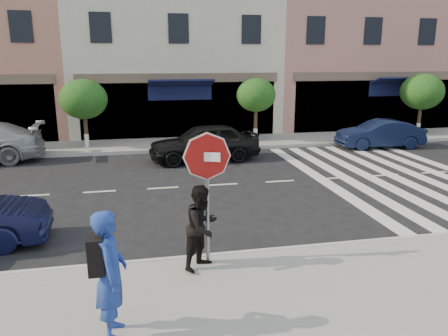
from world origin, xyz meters
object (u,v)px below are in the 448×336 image
at_px(photographer, 111,274).
at_px(car_far_right, 380,134).
at_px(stop_sign, 207,170).
at_px(walker, 202,227).
at_px(car_far_mid, 204,142).

height_order(photographer, car_far_right, photographer).
bearing_deg(stop_sign, car_far_right, 67.27).
bearing_deg(photographer, stop_sign, -40.52).
distance_m(stop_sign, walker, 1.10).
bearing_deg(photographer, walker, -41.02).
bearing_deg(car_far_mid, photographer, -21.71).
bearing_deg(stop_sign, photographer, -109.67).
relative_size(stop_sign, walker, 1.58).
distance_m(walker, car_far_mid, 9.73).
xyz_separation_m(photographer, car_far_mid, (3.16, 11.45, -0.35)).
xyz_separation_m(walker, car_far_right, (10.06, 10.60, -0.33)).
bearing_deg(car_far_right, car_far_mid, -79.70).
xyz_separation_m(stop_sign, car_far_mid, (1.42, 9.41, -1.29)).
relative_size(stop_sign, photographer, 1.36).
xyz_separation_m(car_far_mid, car_far_right, (8.50, 1.00, -0.11)).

